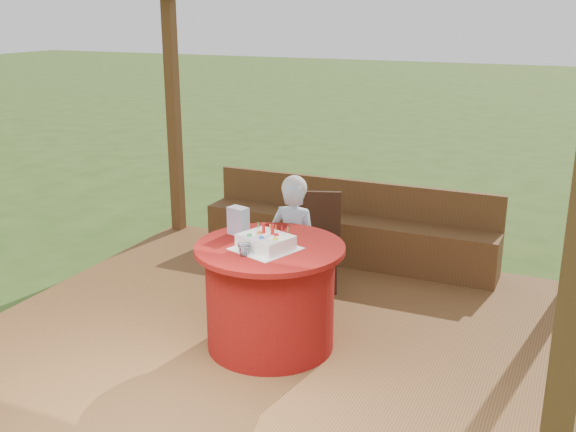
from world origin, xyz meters
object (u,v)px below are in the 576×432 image
object	(u,v)px
table	(270,295)
elderly_woman	(294,241)
birthday_cake	(266,242)
chair	(318,236)
bench	(347,235)
drinking_glass	(244,250)
gift_bag	(238,221)

from	to	relation	value
table	elderly_woman	size ratio (longest dim) A/B	0.95
elderly_woman	birthday_cake	world-z (taller)	elderly_woman
table	chair	world-z (taller)	chair
table	chair	size ratio (longest dim) A/B	1.28
bench	birthday_cake	distance (m)	2.14
bench	table	distance (m)	1.98
table	drinking_glass	distance (m)	0.52
chair	gift_bag	bearing A→B (deg)	-100.47
bench	drinking_glass	bearing A→B (deg)	-89.79
bench	gift_bag	bearing A→B (deg)	-97.72
birthday_cake	drinking_glass	xyz separation A→B (m)	(-0.08, -0.18, -0.01)
bench	elderly_woman	xyz separation A→B (m)	(-0.04, -1.26, 0.33)
elderly_woman	gift_bag	world-z (taller)	elderly_woman
drinking_glass	gift_bag	bearing A→B (deg)	123.15
chair	birthday_cake	size ratio (longest dim) A/B	1.68
elderly_woman	chair	bearing A→B (deg)	90.50
drinking_glass	table	bearing A→B (deg)	74.60
chair	birthday_cake	bearing A→B (deg)	-84.51
chair	gift_bag	size ratio (longest dim) A/B	4.01
elderly_woman	birthday_cake	bearing A→B (deg)	-81.10
table	bench	bearing A→B (deg)	92.33
table	elderly_woman	distance (m)	0.74
birthday_cake	chair	bearing A→B (deg)	95.49
table	gift_bag	bearing A→B (deg)	158.15
birthday_cake	gift_bag	distance (m)	0.40
bench	chair	size ratio (longest dim) A/B	3.48
gift_bag	drinking_glass	size ratio (longest dim) A/B	2.28
table	drinking_glass	size ratio (longest dim) A/B	11.73
table	birthday_cake	world-z (taller)	birthday_cake
table	chair	bearing A→B (deg)	95.52
elderly_woman	gift_bag	size ratio (longest dim) A/B	5.41
chair	drinking_glass	bearing A→B (deg)	-88.14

